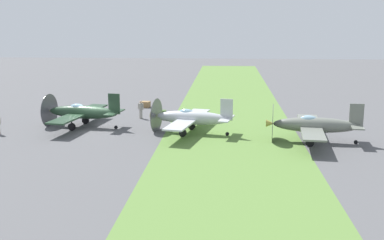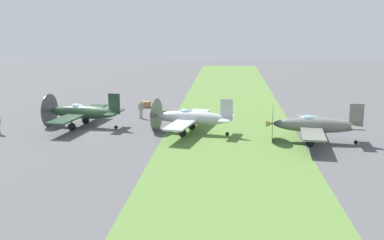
{
  "view_description": "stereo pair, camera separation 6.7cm",
  "coord_description": "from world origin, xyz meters",
  "px_view_note": "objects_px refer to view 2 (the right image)",
  "views": [
    {
      "loc": [
        -39.28,
        -11.41,
        9.16
      ],
      "look_at": [
        -1.41,
        -8.62,
        1.19
      ],
      "focal_mm": 44.01,
      "sensor_mm": 36.0,
      "label": 1
    },
    {
      "loc": [
        -39.28,
        -11.47,
        9.16
      ],
      "look_at": [
        -1.41,
        -8.62,
        1.19
      ],
      "focal_mm": 44.01,
      "sensor_mm": 36.0,
      "label": 2
    }
  ],
  "objects_px": {
    "supply_crate": "(146,104)",
    "fuel_drum": "(163,115)",
    "airplane_lead": "(82,112)",
    "ground_crew_chief": "(141,109)",
    "airplane_wingman": "(191,118)",
    "airplane_trail": "(314,125)",
    "runway_marker_cone": "(187,110)"
  },
  "relations": [
    {
      "from": "supply_crate",
      "to": "fuel_drum",
      "type": "bearing_deg",
      "value": -156.13
    },
    {
      "from": "airplane_lead",
      "to": "ground_crew_chief",
      "type": "height_order",
      "value": "airplane_lead"
    },
    {
      "from": "airplane_wingman",
      "to": "airplane_trail",
      "type": "distance_m",
      "value": 9.91
    },
    {
      "from": "airplane_wingman",
      "to": "runway_marker_cone",
      "type": "bearing_deg",
      "value": 18.31
    },
    {
      "from": "airplane_lead",
      "to": "runway_marker_cone",
      "type": "xyz_separation_m",
      "value": [
        7.59,
        -8.68,
        -1.14
      ]
    },
    {
      "from": "airplane_lead",
      "to": "supply_crate",
      "type": "relative_size",
      "value": 10.18
    },
    {
      "from": "airplane_trail",
      "to": "supply_crate",
      "type": "distance_m",
      "value": 20.94
    },
    {
      "from": "airplane_trail",
      "to": "ground_crew_chief",
      "type": "distance_m",
      "value": 16.95
    },
    {
      "from": "airplane_trail",
      "to": "supply_crate",
      "type": "relative_size",
      "value": 10.23
    },
    {
      "from": "airplane_lead",
      "to": "fuel_drum",
      "type": "xyz_separation_m",
      "value": [
        3.86,
        -6.7,
        -0.91
      ]
    },
    {
      "from": "airplane_lead",
      "to": "ground_crew_chief",
      "type": "xyz_separation_m",
      "value": [
        4.16,
        -4.49,
        -0.45
      ]
    },
    {
      "from": "airplane_lead",
      "to": "supply_crate",
      "type": "distance_m",
      "value": 10.94
    },
    {
      "from": "supply_crate",
      "to": "runway_marker_cone",
      "type": "xyz_separation_m",
      "value": [
        -2.58,
        -4.78,
        -0.1
      ]
    },
    {
      "from": "airplane_trail",
      "to": "supply_crate",
      "type": "xyz_separation_m",
      "value": [
        14.05,
        15.5,
        -1.05
      ]
    },
    {
      "from": "airplane_trail",
      "to": "fuel_drum",
      "type": "relative_size",
      "value": 10.23
    },
    {
      "from": "ground_crew_chief",
      "to": "supply_crate",
      "type": "distance_m",
      "value": 6.07
    },
    {
      "from": "ground_crew_chief",
      "to": "fuel_drum",
      "type": "relative_size",
      "value": 1.92
    },
    {
      "from": "airplane_lead",
      "to": "airplane_wingman",
      "type": "relative_size",
      "value": 1.02
    },
    {
      "from": "airplane_wingman",
      "to": "fuel_drum",
      "type": "height_order",
      "value": "airplane_wingman"
    },
    {
      "from": "airplane_wingman",
      "to": "ground_crew_chief",
      "type": "xyz_separation_m",
      "value": [
        5.75,
        5.27,
        -0.42
      ]
    },
    {
      "from": "airplane_wingman",
      "to": "supply_crate",
      "type": "relative_size",
      "value": 9.99
    },
    {
      "from": "ground_crew_chief",
      "to": "airplane_lead",
      "type": "bearing_deg",
      "value": 68.75
    },
    {
      "from": "fuel_drum",
      "to": "airplane_lead",
      "type": "bearing_deg",
      "value": 119.95
    },
    {
      "from": "fuel_drum",
      "to": "supply_crate",
      "type": "xyz_separation_m",
      "value": [
        6.31,
        2.79,
        -0.13
      ]
    },
    {
      "from": "airplane_lead",
      "to": "airplane_wingman",
      "type": "bearing_deg",
      "value": -90.99
    },
    {
      "from": "ground_crew_chief",
      "to": "runway_marker_cone",
      "type": "xyz_separation_m",
      "value": [
        3.43,
        -4.2,
        -0.69
      ]
    },
    {
      "from": "airplane_wingman",
      "to": "runway_marker_cone",
      "type": "relative_size",
      "value": 20.43
    },
    {
      "from": "airplane_lead",
      "to": "supply_crate",
      "type": "height_order",
      "value": "airplane_lead"
    },
    {
      "from": "supply_crate",
      "to": "runway_marker_cone",
      "type": "height_order",
      "value": "supply_crate"
    },
    {
      "from": "airplane_wingman",
      "to": "fuel_drum",
      "type": "bearing_deg",
      "value": 40.91
    },
    {
      "from": "ground_crew_chief",
      "to": "supply_crate",
      "type": "height_order",
      "value": "ground_crew_chief"
    },
    {
      "from": "ground_crew_chief",
      "to": "fuel_drum",
      "type": "height_order",
      "value": "ground_crew_chief"
    }
  ]
}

